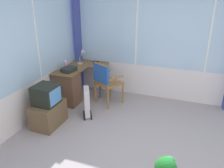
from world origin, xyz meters
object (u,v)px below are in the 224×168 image
at_px(desk_lamp, 83,55).
at_px(paper_tray, 69,69).
at_px(tv_on_stand, 48,108).
at_px(tv_remote, 96,62).
at_px(space_heater, 87,102).
at_px(wooden_armchair, 105,79).
at_px(spray_bottle, 66,64).
at_px(desk, 69,86).

xyz_separation_m(desk_lamp, paper_tray, (-0.66, 0.02, -0.17)).
bearing_deg(tv_on_stand, tv_remote, -5.86).
height_order(desk_lamp, space_heater, desk_lamp).
xyz_separation_m(tv_remote, space_heater, (-1.21, -0.34, -0.45)).
bearing_deg(wooden_armchair, paper_tray, 103.84).
height_order(spray_bottle, paper_tray, spray_bottle).
height_order(desk_lamp, spray_bottle, desk_lamp).
distance_m(wooden_armchair, tv_on_stand, 1.36).
height_order(wooden_armchair, tv_on_stand, wooden_armchair).
xyz_separation_m(spray_bottle, space_heater, (-0.56, -0.78, -0.55)).
relative_size(paper_tray, space_heater, 0.49).
bearing_deg(spray_bottle, tv_on_stand, -167.47).
distance_m(tv_remote, spray_bottle, 0.79).
distance_m(desk, desk_lamp, 0.87).
height_order(tv_remote, space_heater, tv_remote).
relative_size(tv_remote, tv_on_stand, 0.18).
xyz_separation_m(tv_on_stand, space_heater, (0.57, -0.52, -0.05)).
bearing_deg(spray_bottle, desk, -137.67).
bearing_deg(tv_remote, tv_on_stand, 145.95).
relative_size(wooden_armchair, space_heater, 1.57).
xyz_separation_m(desk, tv_remote, (0.82, -0.28, 0.36)).
bearing_deg(spray_bottle, desk_lamp, -20.45).
height_order(desk, space_heater, desk).
xyz_separation_m(desk_lamp, tv_on_stand, (-1.63, -0.07, -0.60)).
bearing_deg(wooden_armchair, spray_bottle, 91.59).
height_order(tv_on_stand, space_heater, tv_on_stand).
bearing_deg(paper_tray, wooden_armchair, -76.16).
relative_size(tv_remote, spray_bottle, 0.69).
bearing_deg(desk_lamp, tv_on_stand, -177.68).
height_order(desk_lamp, paper_tray, desk_lamp).
bearing_deg(desk_lamp, space_heater, -150.80).
distance_m(desk_lamp, spray_bottle, 0.54).
bearing_deg(desk, wooden_armchair, -76.22).
relative_size(desk, tv_on_stand, 1.56).
height_order(desk_lamp, wooden_armchair, desk_lamp).
xyz_separation_m(spray_bottle, paper_tray, (-0.16, -0.17, -0.06)).
height_order(tv_remote, tv_on_stand, tv_on_stand).
distance_m(spray_bottle, paper_tray, 0.24).
xyz_separation_m(desk, spray_bottle, (0.17, 0.15, 0.45)).
bearing_deg(space_heater, desk_lamp, 29.20).
bearing_deg(desk, tv_remote, -19.13).
height_order(spray_bottle, wooden_armchair, spray_bottle).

